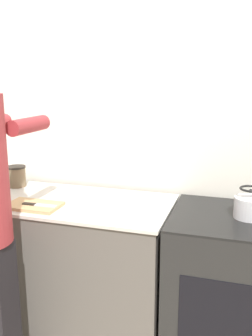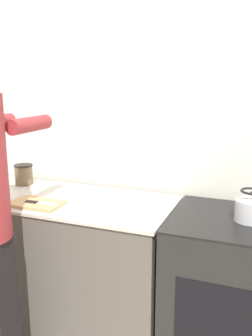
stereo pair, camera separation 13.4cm
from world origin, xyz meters
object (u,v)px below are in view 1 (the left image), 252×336
(oven, at_px, (229,292))
(cutting_board, at_px, (34,206))
(knife, at_px, (38,205))
(kettle, at_px, (250,205))
(canister_jar, at_px, (16,176))

(oven, distance_m, cutting_board, 1.21)
(oven, bearing_deg, knife, -169.84)
(kettle, bearing_deg, cutting_board, -171.21)
(kettle, height_order, canister_jar, kettle)
(oven, relative_size, knife, 4.36)
(oven, bearing_deg, kettle, 2.67)
(oven, height_order, knife, knife)
(oven, bearing_deg, cutting_board, -170.81)
(cutting_board, distance_m, canister_jar, 0.48)
(cutting_board, bearing_deg, canister_jar, 134.07)
(oven, bearing_deg, canister_jar, 173.42)
(kettle, bearing_deg, canister_jar, 173.87)
(cutting_board, height_order, canister_jar, canister_jar)
(canister_jar, bearing_deg, cutting_board, -45.93)
(knife, bearing_deg, oven, 8.44)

